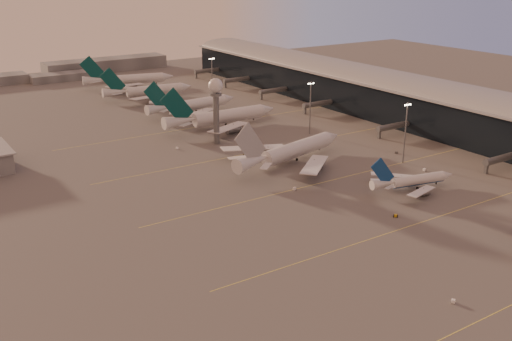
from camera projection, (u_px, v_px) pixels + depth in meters
ground at (409, 247)px, 171.87m from camera, size 700.00×700.00×0.00m
taxiway_markings at (355, 173)px, 231.57m from camera, size 180.00×185.25×0.02m
terminal at (398, 97)px, 311.11m from camera, size 57.00×362.00×23.04m
radar_tower at (216, 98)px, 262.11m from camera, size 6.40×6.40×31.10m
mast_b at (405, 130)px, 239.20m from camera, size 3.60×0.56×25.00m
mast_c at (310, 105)px, 279.96m from camera, size 3.60×0.56×25.00m
mast_d at (212, 77)px, 349.86m from camera, size 3.60×0.56×25.00m
distant_horizon at (71, 70)px, 428.22m from camera, size 165.00×37.50×9.00m
narrowbody_mid at (413, 182)px, 214.34m from camera, size 34.82×27.52×13.75m
widebody_white at (291, 154)px, 241.90m from camera, size 61.98×49.11×22.16m
greentail_a at (222, 119)px, 293.97m from camera, size 62.75×50.71×22.80m
greentail_b at (193, 107)px, 321.41m from camera, size 55.70×44.84×20.23m
greentail_c at (149, 92)px, 356.74m from camera, size 55.34×44.45×20.15m
greentail_d at (129, 81)px, 388.27m from camera, size 58.47×46.71×21.55m
gsv_truck_a at (454, 299)px, 143.71m from camera, size 4.89×4.34×1.96m
gsv_tug_mid at (396, 216)px, 191.77m from camera, size 3.34×3.50×0.87m
gsv_truck_b at (425, 168)px, 233.81m from camera, size 5.37×2.11×2.16m
gsv_truck_c at (295, 187)px, 214.39m from camera, size 5.56×2.80×2.14m
gsv_catering_b at (397, 149)px, 254.62m from camera, size 5.06×3.30×3.83m
gsv_tug_far at (246, 155)px, 252.01m from camera, size 4.43×4.12×1.09m
gsv_truck_d at (177, 147)px, 261.01m from camera, size 1.93×4.84×1.93m
gsv_tug_hangar at (246, 112)px, 323.28m from camera, size 3.48×2.23×0.96m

